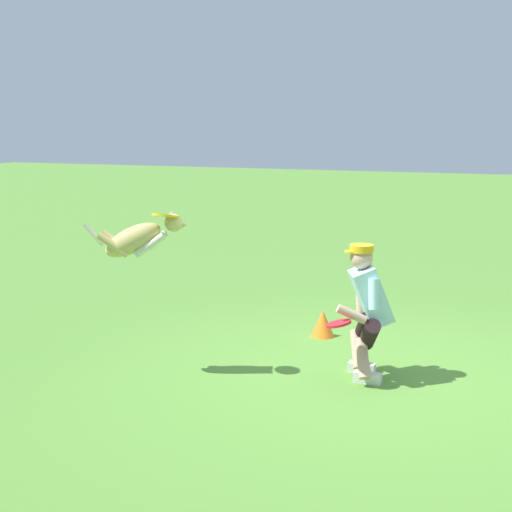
{
  "coord_description": "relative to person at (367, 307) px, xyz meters",
  "views": [
    {
      "loc": [
        -1.53,
        6.49,
        2.4
      ],
      "look_at": [
        0.99,
        0.37,
        1.18
      ],
      "focal_mm": 50.37,
      "sensor_mm": 36.0,
      "label": 1
    }
  ],
  "objects": [
    {
      "name": "person",
      "position": [
        0.0,
        0.0,
        0.0
      ],
      "size": [
        0.51,
        0.7,
        1.29
      ],
      "rotation": [
        0.0,
        0.0,
        0.44
      ],
      "color": "silver",
      "rests_on": "ground_plane"
    },
    {
      "name": "training_cone",
      "position": [
        0.78,
        -1.16,
        -0.55
      ],
      "size": [
        0.27,
        0.27,
        0.3
      ],
      "primitive_type": "cone",
      "color": "orange",
      "rests_on": "ground_plane"
    },
    {
      "name": "frisbee_held",
      "position": [
        0.17,
        0.35,
        -0.09
      ],
      "size": [
        0.31,
        0.32,
        0.1
      ],
      "primitive_type": "cylinder",
      "rotation": [
        0.14,
        -0.19,
        2.63
      ],
      "color": "red",
      "rests_on": "person"
    },
    {
      "name": "ground_plane",
      "position": [
        -0.0,
        -0.03,
        -0.7
      ],
      "size": [
        60.0,
        60.0,
        0.0
      ],
      "primitive_type": "plane",
      "color": "#558C35"
    },
    {
      "name": "frisbee_flying",
      "position": [
        1.78,
        0.64,
        0.86
      ],
      "size": [
        0.32,
        0.32,
        0.09
      ],
      "primitive_type": "cylinder",
      "rotation": [
        0.09,
        0.17,
        5.02
      ],
      "color": "yellow"
    },
    {
      "name": "dog",
      "position": [
        2.03,
        0.71,
        0.64
      ],
      "size": [
        0.95,
        0.45,
        0.51
      ],
      "rotation": [
        0.0,
        0.0,
        3.5
      ],
      "color": "tan"
    }
  ]
}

